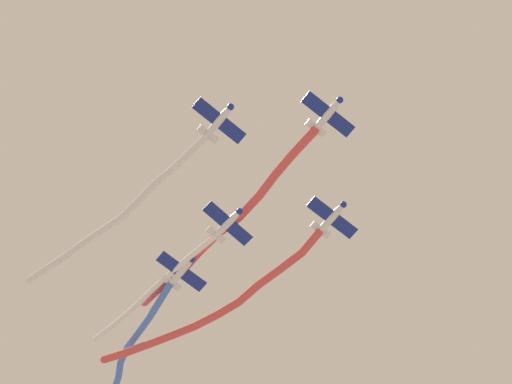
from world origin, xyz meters
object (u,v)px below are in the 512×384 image
Objects in this scene: airplane_lead at (328,114)px; airplane_slot at (228,223)px; airplane_left_wing at (332,218)px; airplane_trail at (181,271)px; airplane_right_wing at (219,121)px.

airplane_slot is at bearing -177.01° from airplane_lead.
airplane_trail reaches higher than airplane_left_wing.
airplane_left_wing is at bearing 43.06° from airplane_slot.
airplane_left_wing is 0.97× the size of airplane_slot.
airplane_slot is (-13.09, 8.11, -0.20)m from airplane_lead.
airplane_left_wing is 0.99× the size of airplane_right_wing.
airplane_trail is at bearing -150.74° from airplane_left_wing.
airplane_trail is (-19.63, 12.15, 0.40)m from airplane_lead.
airplane_right_wing is 17.21m from airplane_trail.
airplane_slot is (-10.59, -2.49, 0.20)m from airplane_left_wing.
airplane_lead is at bearing 1.47° from airplane_trail.
airplane_trail reaches higher than airplane_lead.
airplane_slot is at bearing 1.53° from airplane_trail.
airplane_right_wing is (-8.10, -13.09, 0.70)m from airplane_left_wing.
airplane_lead is 0.97× the size of airplane_slot.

